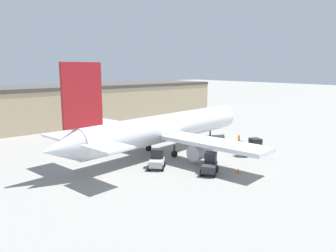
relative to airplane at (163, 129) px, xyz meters
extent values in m
plane|color=gray|center=(0.99, 0.15, -3.56)|extent=(400.00, 400.00, 0.00)
cube|color=tan|center=(1.60, 31.94, 0.20)|extent=(67.27, 13.58, 7.53)
cube|color=#47423D|center=(1.60, 31.94, 4.32)|extent=(67.27, 13.85, 0.70)
cylinder|color=silver|center=(0.99, 0.15, 0.03)|extent=(29.39, 8.04, 3.81)
cone|color=silver|center=(16.91, 2.51, 0.03)|extent=(3.56, 4.14, 3.73)
cone|color=silver|center=(-15.50, -2.30, 0.03)|extent=(4.68, 4.19, 3.62)
cube|color=silver|center=(-1.75, 8.65, -0.64)|extent=(6.01, 14.26, 0.50)
cube|color=silver|center=(0.84, -8.79, -0.64)|extent=(6.01, 14.26, 0.50)
cylinder|color=#ADADB2|center=(-1.44, 6.60, -2.02)|extent=(3.32, 2.40, 1.97)
cylinder|color=#ADADB2|center=(0.53, -6.74, -2.02)|extent=(3.32, 2.40, 1.97)
cube|color=maroon|center=(-12.68, -1.88, 5.44)|extent=(4.91, 1.08, 7.01)
cube|color=silver|center=(-13.29, 2.27, 0.41)|extent=(4.06, 5.03, 0.24)
cube|color=silver|center=(-12.06, -6.02, 0.41)|extent=(4.06, 5.03, 0.24)
cylinder|color=#38383D|center=(11.37, 1.68, -2.72)|extent=(0.28, 0.28, 1.69)
cylinder|color=black|center=(11.37, 1.68, -3.21)|extent=(0.74, 0.45, 0.70)
cylinder|color=#38383D|center=(-0.09, -2.52, -2.72)|extent=(0.28, 0.28, 1.69)
cylinder|color=black|center=(-0.09, -2.52, -3.11)|extent=(0.94, 0.48, 0.90)
cylinder|color=#38383D|center=(-0.82, 2.38, -2.72)|extent=(0.28, 0.28, 1.69)
cylinder|color=black|center=(-0.82, 2.38, -3.11)|extent=(0.94, 0.48, 0.90)
cylinder|color=#1E2338|center=(12.34, -3.52, -3.17)|extent=(0.26, 0.26, 0.79)
cylinder|color=orange|center=(12.34, -3.52, -2.47)|extent=(0.36, 0.36, 0.62)
sphere|color=tan|center=(12.34, -3.52, -2.04)|extent=(0.23, 0.23, 0.23)
cube|color=#B2B2B7|center=(-5.02, -5.01, -2.82)|extent=(2.86, 2.85, 0.77)
cube|color=black|center=(-4.54, -4.53, -1.88)|extent=(1.78, 1.79, 1.11)
cylinder|color=black|center=(-3.85, -4.99, -3.21)|extent=(0.70, 0.70, 0.71)
cylinder|color=black|center=(-4.98, -3.84, -3.21)|extent=(0.70, 0.70, 0.71)
cylinder|color=black|center=(-5.07, -6.18, -3.21)|extent=(0.70, 0.70, 0.71)
cylinder|color=black|center=(-6.20, -5.02, -3.21)|extent=(0.70, 0.70, 0.71)
cube|color=beige|center=(8.56, -8.38, -2.82)|extent=(3.37, 2.63, 0.81)
cube|color=black|center=(9.33, -8.69, -1.84)|extent=(1.76, 1.87, 1.16)
cube|color=#333333|center=(8.06, -8.18, -1.82)|extent=(2.15, 1.76, 0.72)
cylinder|color=black|center=(9.21, -9.53, -3.23)|extent=(0.73, 0.51, 0.67)
cylinder|color=black|center=(9.83, -7.99, -3.23)|extent=(0.73, 0.51, 0.67)
cylinder|color=black|center=(7.29, -8.76, -3.23)|extent=(0.73, 0.51, 0.67)
cylinder|color=black|center=(7.90, -7.23, -3.23)|extent=(0.73, 0.51, 0.67)
cube|color=#2D2D33|center=(-1.67, -10.45, -2.77)|extent=(3.02, 2.67, 0.82)
cube|color=black|center=(-1.05, -10.03, -1.78)|extent=(1.69, 1.72, 1.17)
cylinder|color=black|center=(-0.50, -10.52, -3.17)|extent=(0.80, 0.66, 0.78)
cylinder|color=black|center=(-1.29, -9.33, -3.17)|extent=(0.80, 0.66, 0.78)
cylinder|color=black|center=(-2.06, -11.56, -3.17)|extent=(0.80, 0.66, 0.78)
cylinder|color=black|center=(-2.85, -10.37, -3.17)|extent=(0.80, 0.66, 0.78)
cone|color=#EF590F|center=(1.16, -12.31, -3.29)|extent=(0.36, 0.36, 0.55)
camera|label=1|loc=(-28.00, -34.90, 8.41)|focal=35.00mm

